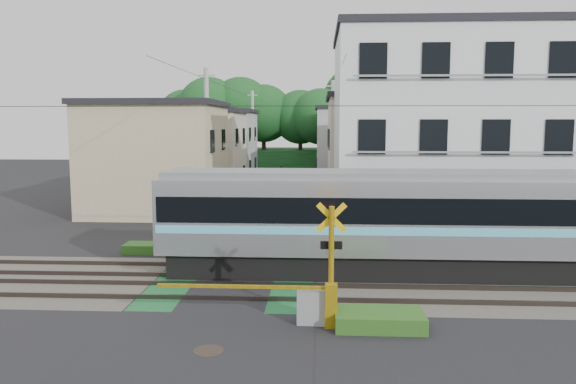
# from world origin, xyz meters

# --- Properties ---
(ground) EXTENTS (120.00, 120.00, 0.00)m
(ground) POSITION_xyz_m (0.00, 0.00, 0.00)
(ground) COLOR black
(track_bed) EXTENTS (120.00, 120.00, 0.14)m
(track_bed) POSITION_xyz_m (0.00, 0.00, 0.04)
(track_bed) COLOR #47423A
(track_bed) RESTS_ON ground
(crossing_signal_near) EXTENTS (4.74, 0.65, 3.09)m
(crossing_signal_near) POSITION_xyz_m (2.59, -3.65, 0.71)
(crossing_signal_near) COLOR yellow
(crossing_signal_near) RESTS_ON ground
(crossing_signal_far) EXTENTS (4.74, 0.65, 3.09)m
(crossing_signal_far) POSITION_xyz_m (-2.59, 3.65, 0.71)
(crossing_signal_far) COLOR yellow
(crossing_signal_far) RESTS_ON ground
(apartment_block) EXTENTS (10.20, 8.36, 9.30)m
(apartment_block) POSITION_xyz_m (8.50, 9.49, 4.66)
(apartment_block) COLOR silver
(apartment_block) RESTS_ON ground
(houses_row) EXTENTS (22.07, 31.35, 6.80)m
(houses_row) POSITION_xyz_m (0.25, 25.92, 3.24)
(houses_row) COLOR tan
(houses_row) RESTS_ON ground
(tree_hill) EXTENTS (40.00, 12.82, 11.89)m
(tree_hill) POSITION_xyz_m (0.34, 48.54, 5.41)
(tree_hill) COLOR #184A1D
(tree_hill) RESTS_ON ground
(catenary) EXTENTS (60.00, 5.04, 7.00)m
(catenary) POSITION_xyz_m (6.00, 0.03, 3.70)
(catenary) COLOR #2D2D33
(catenary) RESTS_ON ground
(utility_poles) EXTENTS (7.90, 42.00, 8.00)m
(utility_poles) POSITION_xyz_m (-1.05, 23.01, 4.08)
(utility_poles) COLOR #A5A5A0
(utility_poles) RESTS_ON ground
(pedestrian) EXTENTS (0.59, 0.41, 1.52)m
(pedestrian) POSITION_xyz_m (-0.62, 31.00, 0.76)
(pedestrian) COLOR #22262A
(pedestrian) RESTS_ON ground
(manhole_cover) EXTENTS (0.69, 0.69, 0.02)m
(manhole_cover) POSITION_xyz_m (0.25, -5.51, 0.01)
(manhole_cover) COLOR #2D261E
(manhole_cover) RESTS_ON ground
(weed_patches) EXTENTS (10.25, 8.80, 0.40)m
(weed_patches) POSITION_xyz_m (1.76, -0.09, 0.18)
(weed_patches) COLOR #2D5E1E
(weed_patches) RESTS_ON ground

